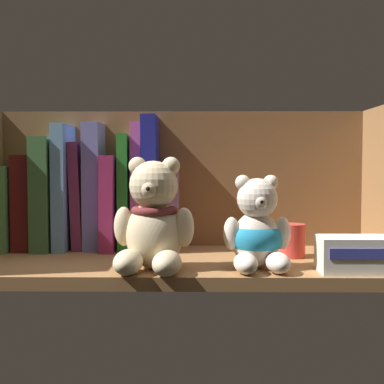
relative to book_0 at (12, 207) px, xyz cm
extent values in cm
cube|color=olive|center=(31.53, -10.99, -8.63)|extent=(68.49, 28.34, 2.00)
cube|color=brown|center=(31.53, 3.78, 4.19)|extent=(70.89, 1.20, 27.65)
cube|color=#51904F|center=(0.00, 0.00, 0.00)|extent=(2.44, 14.59, 15.26)
cube|color=#591616|center=(3.22, 0.00, 0.99)|extent=(3.18, 11.96, 17.25)
cube|color=#396538|center=(6.89, 0.00, 2.60)|extent=(3.35, 14.22, 20.45)
cube|color=#6092C0|center=(10.14, 0.00, 3.76)|extent=(2.32, 13.21, 22.79)
cube|color=#6F2A4B|center=(12.62, 0.00, 2.15)|extent=(2.51, 9.04, 19.63)
cube|color=#6E71B6|center=(15.46, 0.00, 3.93)|extent=(3.02, 9.29, 23.12)
cube|color=#8A2254|center=(18.62, 0.00, 0.96)|extent=(2.65, 13.79, 17.22)
cube|color=#257823|center=(21.21, 0.00, 2.91)|extent=(1.86, 10.22, 21.08)
cube|color=#C7518A|center=(23.50, 0.00, 3.93)|extent=(1.88, 9.04, 23.13)
cube|color=navy|center=(26.14, 0.00, 4.52)|extent=(2.95, 13.52, 24.35)
cube|color=#7C578E|center=(29.45, 0.00, 0.21)|extent=(3.21, 11.33, 15.68)
ellipsoid|color=beige|center=(28.13, -18.99, -2.54)|extent=(8.65, 7.94, 10.18)
sphere|color=beige|center=(28.07, -19.50, 4.95)|extent=(7.24, 7.24, 7.24)
sphere|color=beige|center=(25.62, -18.68, 7.77)|extent=(2.71, 2.71, 2.71)
sphere|color=beige|center=(30.65, -19.30, 7.77)|extent=(2.71, 2.71, 2.71)
sphere|color=beige|center=(27.75, -22.05, 4.51)|extent=(2.71, 2.71, 2.71)
sphere|color=black|center=(27.64, -22.99, 4.58)|extent=(0.95, 0.95, 0.95)
ellipsoid|color=beige|center=(24.76, -23.45, -5.82)|extent=(4.88, 7.24, 3.62)
ellipsoid|color=beige|center=(30.32, -24.14, -5.82)|extent=(4.88, 7.24, 3.62)
ellipsoid|color=beige|center=(23.52, -18.93, -1.27)|extent=(3.28, 3.28, 5.88)
ellipsoid|color=beige|center=(32.62, -20.06, -1.27)|extent=(3.28, 3.28, 5.88)
torus|color=maroon|center=(28.13, -18.99, 1.12)|extent=(6.95, 6.95, 1.30)
ellipsoid|color=beige|center=(43.46, -18.36, -3.36)|extent=(7.27, 6.67, 8.55)
sphere|color=beige|center=(43.50, -18.79, 2.93)|extent=(6.08, 6.08, 6.08)
sphere|color=beige|center=(41.34, -18.56, 5.31)|extent=(2.28, 2.28, 2.28)
sphere|color=beige|center=(45.58, -18.16, 5.31)|extent=(2.28, 2.28, 2.28)
sphere|color=beige|center=(43.70, -20.93, 2.57)|extent=(2.28, 2.28, 2.28)
sphere|color=black|center=(43.77, -21.73, 2.63)|extent=(0.80, 0.80, 0.80)
ellipsoid|color=beige|center=(41.49, -22.62, -6.11)|extent=(3.94, 5.99, 3.04)
ellipsoid|color=beige|center=(46.18, -22.19, -6.11)|extent=(3.94, 5.99, 3.04)
ellipsoid|color=beige|center=(39.67, -19.14, -2.29)|extent=(2.69, 2.69, 4.94)
ellipsoid|color=beige|center=(47.33, -18.43, -2.29)|extent=(2.69, 2.69, 4.94)
ellipsoid|color=teal|center=(43.46, -18.36, -3.14)|extent=(7.87, 7.27, 5.99)
cylinder|color=#C63833|center=(50.42, -8.98, -4.82)|extent=(4.52, 4.52, 5.61)
cube|color=silver|center=(57.37, -21.19, -5.04)|extent=(10.37, 6.34, 5.19)
cube|color=#33388C|center=(57.37, -24.44, -4.39)|extent=(8.81, 0.16, 1.45)
camera|label=1|loc=(34.82, -97.09, 8.20)|focal=49.22mm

